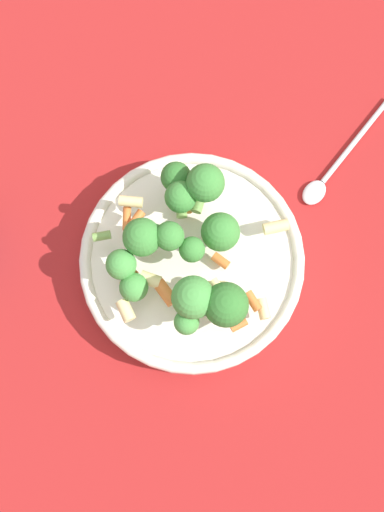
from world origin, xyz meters
TOP-DOWN VIEW (x-y plane):
  - ground_plane at (0.00, 0.00)m, footprint 3.00×3.00m
  - bowl at (0.00, 0.00)m, footprint 0.27×0.27m
  - pasta_salad at (0.01, -0.00)m, footprint 0.22×0.20m
  - spoon at (-0.20, -0.09)m, footprint 0.15×0.13m

SIDE VIEW (x-z plane):
  - ground_plane at x=0.00m, z-range 0.00..0.00m
  - spoon at x=-0.20m, z-range 0.00..0.01m
  - bowl at x=0.00m, z-range 0.00..0.05m
  - pasta_salad at x=0.01m, z-range 0.05..0.14m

